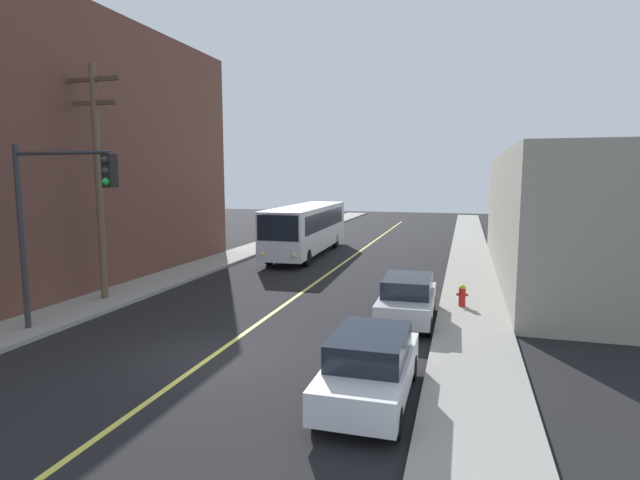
{
  "coord_description": "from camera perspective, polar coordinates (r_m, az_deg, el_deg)",
  "views": [
    {
      "loc": [
        6.83,
        -12.46,
        5.15
      ],
      "look_at": [
        0.0,
        11.32,
        2.0
      ],
      "focal_mm": 28.37,
      "sensor_mm": 36.0,
      "label": 1
    }
  ],
  "objects": [
    {
      "name": "parked_car_white",
      "position": [
        11.94,
        5.65,
        -13.92
      ],
      "size": [
        1.83,
        4.41,
        1.62
      ],
      "color": "silver",
      "rests_on": "ground"
    },
    {
      "name": "utility_pole_near",
      "position": [
        22.23,
        -23.75,
        7.06
      ],
      "size": [
        2.4,
        0.28,
        9.35
      ],
      "color": "brown",
      "rests_on": "sidewalk_left"
    },
    {
      "name": "sidewalk_right",
      "position": [
        23.03,
        16.75,
        -5.79
      ],
      "size": [
        2.5,
        90.0,
        0.15
      ],
      "primitive_type": "cube",
      "color": "gray",
      "rests_on": "ground"
    },
    {
      "name": "city_bus",
      "position": [
        33.01,
        -1.47,
        1.46
      ],
      "size": [
        3.0,
        12.23,
        3.2
      ],
      "color": "silver",
      "rests_on": "ground"
    },
    {
      "name": "fire_hydrant",
      "position": [
        20.33,
        15.75,
        -6.0
      ],
      "size": [
        0.44,
        0.26,
        0.84
      ],
      "color": "red",
      "rests_on": "sidewalk_right"
    },
    {
      "name": "lane_stripe_center",
      "position": [
        28.76,
        2.03,
        -3.05
      ],
      "size": [
        0.16,
        60.0,
        0.01
      ],
      "primitive_type": "cube",
      "color": "#D8CC4C",
      "rests_on": "ground"
    },
    {
      "name": "sidewalk_left",
      "position": [
        26.99,
        -15.8,
        -3.86
      ],
      "size": [
        2.5,
        90.0,
        0.15
      ],
      "primitive_type": "cube",
      "color": "gray",
      "rests_on": "ground"
    },
    {
      "name": "ground_plane",
      "position": [
        15.12,
        -12.24,
        -12.83
      ],
      "size": [
        120.0,
        120.0,
        0.0
      ],
      "primitive_type": "plane",
      "color": "black"
    },
    {
      "name": "traffic_signal_left_corner",
      "position": [
        17.82,
        -27.46,
        3.72
      ],
      "size": [
        3.75,
        0.48,
        6.0
      ],
      "color": "#2D2D33",
      "rests_on": "sidewalk_left"
    },
    {
      "name": "parked_car_silver",
      "position": [
        18.27,
        9.84,
        -6.49
      ],
      "size": [
        1.88,
        4.43,
        1.62
      ],
      "color": "#B7B7BC",
      "rests_on": "ground"
    },
    {
      "name": "building_left_brick",
      "position": [
        27.5,
        -32.03,
        8.4
      ],
      "size": [
        10.0,
        23.97,
        12.45
      ],
      "color": "brown",
      "rests_on": "ground"
    },
    {
      "name": "building_right_warehouse",
      "position": [
        28.84,
        31.42,
        2.19
      ],
      "size": [
        12.0,
        21.58,
        6.28
      ],
      "color": "gray",
      "rests_on": "ground"
    }
  ]
}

